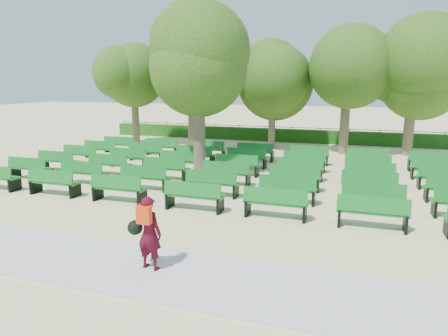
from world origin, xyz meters
name	(u,v)px	position (x,y,z in m)	size (l,w,h in m)	color
ground	(213,188)	(0.00, 0.00, 0.00)	(120.00, 120.00, 0.00)	beige
paving	(105,266)	(0.00, -7.40, 0.03)	(30.00, 2.20, 0.06)	silver
curb	(131,246)	(0.00, -6.25, 0.05)	(30.00, 0.12, 0.10)	silver
hedge	(277,135)	(0.00, 14.00, 0.45)	(26.00, 0.70, 0.90)	#1D5315
fence	(278,140)	(0.00, 14.40, 0.00)	(26.00, 0.10, 1.02)	black
tree_line	(265,150)	(0.00, 10.00, 0.00)	(21.80, 6.80, 7.04)	#345C18
bench_array	(232,177)	(0.32, 1.70, 0.10)	(2.02, 0.69, 1.26)	#136F22
tree_among	(198,68)	(-1.35, 2.01, 4.79)	(5.03, 5.03, 7.08)	brown
person	(148,232)	(1.07, -7.24, 0.94)	(0.82, 0.51, 1.69)	#430916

